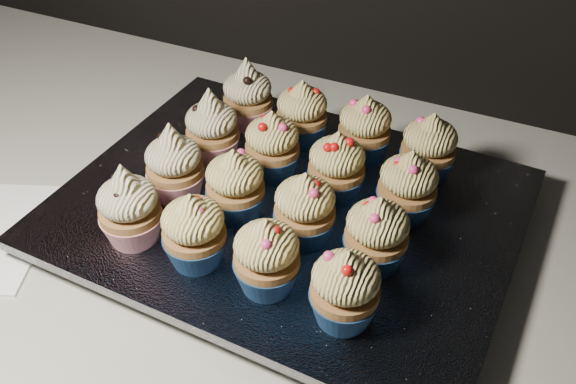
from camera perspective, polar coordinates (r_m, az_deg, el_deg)
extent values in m
cube|color=beige|center=(0.72, 15.83, -7.56)|extent=(2.44, 0.64, 0.04)
cube|color=black|center=(0.72, 0.00, -2.40)|extent=(0.46, 0.36, 0.02)
cube|color=silver|center=(0.71, 0.00, -1.38)|extent=(0.50, 0.40, 0.01)
cone|color=#B3182E|center=(0.67, -13.61, -3.01)|extent=(0.06, 0.06, 0.03)
ellipsoid|color=beige|center=(0.65, -14.12, -0.53)|extent=(0.06, 0.06, 0.04)
cone|color=beige|center=(0.63, -14.52, 1.42)|extent=(0.03, 0.03, 0.03)
cone|color=navy|center=(0.63, -8.16, -4.99)|extent=(0.06, 0.06, 0.03)
ellipsoid|color=#EFD278|center=(0.61, -8.48, -2.45)|extent=(0.06, 0.06, 0.04)
cone|color=#EFD278|center=(0.59, -8.69, -0.80)|extent=(0.03, 0.03, 0.02)
cone|color=navy|center=(0.61, -1.86, -7.31)|extent=(0.06, 0.06, 0.03)
ellipsoid|color=#EFD278|center=(0.58, -1.94, -4.73)|extent=(0.06, 0.06, 0.04)
cone|color=#EFD278|center=(0.56, -1.99, -3.06)|extent=(0.03, 0.03, 0.02)
cone|color=navy|center=(0.58, 4.97, -10.08)|extent=(0.06, 0.06, 0.03)
ellipsoid|color=#EFD278|center=(0.55, 5.19, -7.53)|extent=(0.06, 0.06, 0.04)
cone|color=#EFD278|center=(0.54, 5.33, -5.86)|extent=(0.03, 0.03, 0.02)
cone|color=#B3182E|center=(0.71, -9.85, 0.76)|extent=(0.06, 0.06, 0.03)
ellipsoid|color=beige|center=(0.69, -10.19, 3.21)|extent=(0.06, 0.06, 0.04)
cone|color=beige|center=(0.68, -10.46, 5.12)|extent=(0.03, 0.03, 0.03)
cone|color=navy|center=(0.68, -4.61, -0.93)|extent=(0.06, 0.06, 0.03)
ellipsoid|color=#EFD278|center=(0.66, -4.78, 1.59)|extent=(0.06, 0.06, 0.04)
cone|color=#EFD278|center=(0.64, -4.89, 3.20)|extent=(0.03, 0.03, 0.02)
cone|color=navy|center=(0.65, 1.46, -3.11)|extent=(0.06, 0.06, 0.03)
ellipsoid|color=#EFD278|center=(0.63, 1.52, -0.55)|extent=(0.06, 0.06, 0.04)
cone|color=#EFD278|center=(0.61, 1.55, 1.09)|extent=(0.03, 0.03, 0.02)
cone|color=navy|center=(0.63, 7.70, -5.28)|extent=(0.06, 0.06, 0.03)
ellipsoid|color=#EFD278|center=(0.60, 8.00, -2.73)|extent=(0.06, 0.06, 0.04)
cone|color=#EFD278|center=(0.59, 8.20, -1.08)|extent=(0.03, 0.03, 0.02)
cone|color=#B3182E|center=(0.76, -6.62, 4.04)|extent=(0.06, 0.06, 0.03)
ellipsoid|color=beige|center=(0.74, -6.84, 6.42)|extent=(0.06, 0.06, 0.04)
cone|color=beige|center=(0.73, -7.01, 8.26)|extent=(0.03, 0.03, 0.03)
cone|color=navy|center=(0.73, -1.38, 2.66)|extent=(0.06, 0.06, 0.03)
ellipsoid|color=#EFD278|center=(0.71, -1.43, 5.10)|extent=(0.06, 0.06, 0.04)
cone|color=#EFD278|center=(0.70, -1.46, 6.65)|extent=(0.03, 0.03, 0.02)
cone|color=navy|center=(0.71, 4.25, 0.72)|extent=(0.06, 0.06, 0.03)
ellipsoid|color=#EFD278|center=(0.68, 4.40, 3.20)|extent=(0.06, 0.06, 0.04)
cone|color=#EFD278|center=(0.67, 4.50, 4.79)|extent=(0.03, 0.03, 0.02)
cone|color=navy|center=(0.69, 10.35, -1.04)|extent=(0.06, 0.06, 0.03)
ellipsoid|color=#EFD278|center=(0.67, 10.73, 1.44)|extent=(0.06, 0.06, 0.04)
cone|color=#EFD278|center=(0.65, 10.97, 3.03)|extent=(0.03, 0.03, 0.02)
cone|color=#B3182E|center=(0.82, -3.53, 6.96)|extent=(0.06, 0.06, 0.03)
ellipsoid|color=beige|center=(0.80, -3.64, 9.25)|extent=(0.06, 0.06, 0.04)
cone|color=beige|center=(0.79, -3.73, 11.01)|extent=(0.03, 0.03, 0.03)
cone|color=navy|center=(0.79, 1.22, 5.51)|extent=(0.06, 0.06, 0.03)
ellipsoid|color=#EFD278|center=(0.77, 1.26, 7.86)|extent=(0.06, 0.06, 0.04)
cone|color=#EFD278|center=(0.76, 1.29, 9.35)|extent=(0.03, 0.03, 0.02)
cone|color=navy|center=(0.77, 6.70, 4.14)|extent=(0.06, 0.06, 0.03)
ellipsoid|color=#EFD278|center=(0.75, 6.91, 6.51)|extent=(0.06, 0.06, 0.04)
cone|color=#EFD278|center=(0.73, 7.05, 8.02)|extent=(0.03, 0.03, 0.02)
cone|color=navy|center=(0.75, 12.15, 2.39)|extent=(0.06, 0.06, 0.03)
ellipsoid|color=#EFD278|center=(0.73, 12.56, 4.78)|extent=(0.06, 0.06, 0.04)
cone|color=#EFD278|center=(0.71, 12.82, 6.29)|extent=(0.03, 0.03, 0.02)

